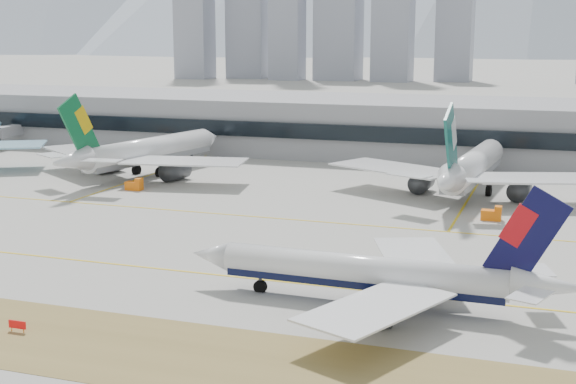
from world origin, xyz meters
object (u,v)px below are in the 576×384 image
at_px(widebody_cathay, 471,168).
at_px(terminal, 374,126).
at_px(widebody_eva, 145,152).
at_px(taxiing_airliner, 376,274).

height_order(widebody_cathay, terminal, widebody_cathay).
xyz_separation_m(widebody_eva, terminal, (41.98, 53.59, 1.98)).
bearing_deg(widebody_eva, widebody_cathay, -77.15).
bearing_deg(widebody_eva, taxiing_airliner, -123.50).
relative_size(widebody_cathay, terminal, 0.21).
relative_size(widebody_eva, widebody_cathay, 0.97).
bearing_deg(terminal, widebody_eva, -128.07).
height_order(widebody_eva, widebody_cathay, widebody_cathay).
distance_m(widebody_eva, widebody_cathay, 74.34).
bearing_deg(widebody_cathay, terminal, 36.42).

